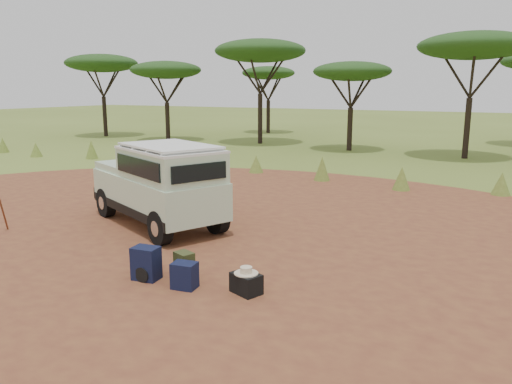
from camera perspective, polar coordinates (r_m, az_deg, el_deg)
The scene contains 12 objects.
ground at distance 11.19m, azimuth -8.91°, elevation -5.91°, with size 140.00×140.00×0.00m, color #5D7027.
dirt_clearing at distance 11.19m, azimuth -8.91°, elevation -5.89°, with size 23.00×23.00×0.01m, color brown.
grass_fringe at distance 18.52m, azimuth 7.75°, elevation 2.44°, with size 36.60×1.60×0.90m.
acacia_treeline at distance 28.88m, azimuth 17.34°, elevation 14.23°, with size 46.70×13.20×6.26m.
safari_vehicle at distance 12.52m, azimuth -10.94°, elevation 0.68°, with size 4.57×3.26×2.09m.
backpack_black at distance 9.52m, azimuth -12.36°, elevation -7.79°, with size 0.34×0.25×0.46m, color black.
backpack_navy at distance 9.21m, azimuth -12.45°, elevation -7.98°, with size 0.46×0.33×0.61m, color #111937.
backpack_olive at distance 9.19m, azimuth -8.19°, elevation -8.26°, with size 0.35×0.25×0.48m, color #393F1D.
duffel_navy at distance 8.73m, azimuth -8.17°, elevation -9.44°, with size 0.41×0.31×0.46m, color #111937.
hard_case at distance 8.47m, azimuth -1.12°, elevation -10.41°, with size 0.49×0.35×0.35m, color black.
stuff_sack at distance 9.23m, azimuth -12.43°, elevation -9.02°, with size 0.28×0.28×0.28m, color black.
safari_hat at distance 8.39m, azimuth -1.13°, elevation -9.03°, with size 0.41×0.41×0.12m.
Camera 1 is at (6.52, -8.45, 3.37)m, focal length 35.00 mm.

